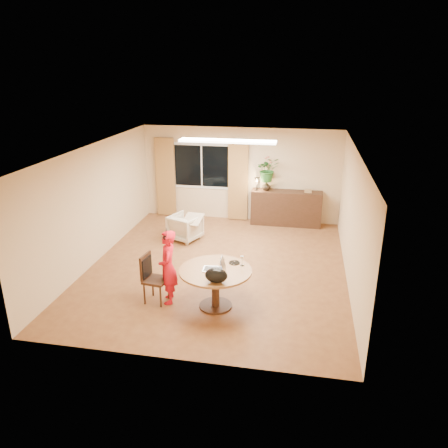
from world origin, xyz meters
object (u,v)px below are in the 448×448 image
armchair (185,227)px  child (168,267)px  dining_table (215,278)px  dining_chair (156,279)px  sideboard (286,208)px

armchair → child: bearing=122.3°
dining_table → child: child is taller
child → dining_chair: bearing=-94.0°
dining_chair → child: child is taller
dining_table → child: bearing=178.0°
armchair → sideboard: bearing=-124.5°
dining_table → dining_chair: 1.13m
sideboard → armchair: bearing=-147.1°
dining_chair → child: (0.23, 0.05, 0.24)m
dining_chair → sideboard: sideboard is taller
sideboard → dining_table: bearing=-102.4°
child → armchair: (-0.52, 3.03, -0.38)m
dining_table → sideboard: sideboard is taller
armchair → dining_chair: bearing=117.9°
dining_table → sideboard: 4.75m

